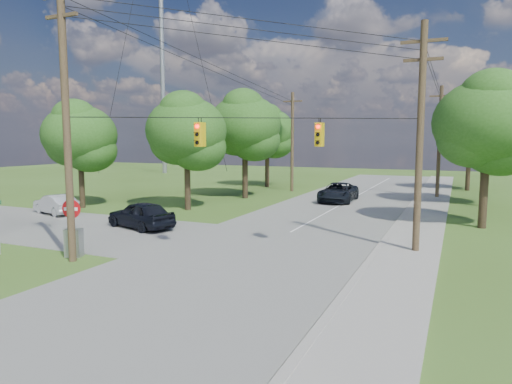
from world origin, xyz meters
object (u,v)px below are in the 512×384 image
at_px(car_cross_dark, 141,215).
at_px(pole_north_w, 292,141).
at_px(pole_ne, 420,135).
at_px(do_not_enter_sign, 71,215).
at_px(control_cabinet, 74,243).
at_px(pole_sw, 66,116).
at_px(pole_north_e, 439,141).
at_px(car_cross_silver, 56,204).
at_px(car_main_north, 338,192).

bearing_deg(car_cross_dark, pole_north_w, -166.99).
height_order(pole_ne, pole_north_w, pole_ne).
distance_m(pole_north_w, do_not_enter_sign, 29.18).
distance_m(pole_north_w, control_cabinet, 29.35).
distance_m(pole_ne, pole_north_w, 26.03).
distance_m(pole_ne, do_not_enter_sign, 16.13).
distance_m(car_cross_dark, control_cabinet, 6.68).
distance_m(pole_sw, control_cabinet, 5.64).
bearing_deg(pole_north_e, car_cross_dark, -124.45).
xyz_separation_m(pole_north_e, car_cross_dark, (-15.41, -22.47, -4.28)).
xyz_separation_m(pole_ne, car_cross_dark, (-15.41, -0.47, -4.62)).
bearing_deg(pole_sw, car_cross_silver, 140.26).
distance_m(car_cross_silver, control_cabinet, 13.14).
height_order(pole_north_w, car_cross_silver, pole_north_w).
xyz_separation_m(pole_north_w, car_main_north, (6.34, -6.13, -4.31)).
bearing_deg(pole_sw, car_main_north, 75.81).
bearing_deg(pole_north_w, pole_sw, -89.23).
bearing_deg(pole_north_e, pole_sw, -114.52).
height_order(pole_north_w, car_main_north, pole_north_w).
distance_m(pole_sw, do_not_enter_sign, 4.42).
bearing_deg(pole_north_w, control_cabinet, -90.23).
relative_size(pole_ne, pole_north_e, 1.05).
relative_size(pole_north_e, car_cross_dark, 2.10).
xyz_separation_m(pole_north_e, car_cross_silver, (-24.21, -20.70, -4.40)).
relative_size(pole_sw, do_not_enter_sign, 4.59).
xyz_separation_m(pole_sw, car_cross_dark, (-1.91, 7.13, -5.38)).
xyz_separation_m(pole_sw, car_main_north, (5.94, 23.47, -5.40)).
xyz_separation_m(car_cross_silver, do_not_enter_sign, (10.12, -8.30, 1.15)).
distance_m(pole_north_w, car_cross_silver, 23.54).
bearing_deg(pole_north_e, do_not_enter_sign, -115.90).
height_order(car_cross_dark, control_cabinet, car_cross_dark).
bearing_deg(car_main_north, pole_sw, -105.64).
distance_m(car_main_north, do_not_enter_sign, 23.80).
height_order(car_main_north, do_not_enter_sign, do_not_enter_sign).
bearing_deg(car_main_north, pole_north_e, 37.59).
relative_size(pole_sw, pole_north_w, 1.20).
bearing_deg(pole_north_w, car_cross_silver, -116.47).
bearing_deg(do_not_enter_sign, pole_north_e, 46.81).
relative_size(pole_ne, control_cabinet, 8.20).
bearing_deg(pole_ne, car_cross_dark, -178.25).
height_order(pole_north_e, car_main_north, pole_north_e).
xyz_separation_m(pole_ne, car_main_north, (-7.56, 15.87, -4.64)).
relative_size(pole_ne, car_cross_silver, 2.47).
relative_size(car_main_north, control_cabinet, 4.47).
height_order(pole_ne, do_not_enter_sign, pole_ne).
distance_m(pole_sw, pole_north_w, 29.62).
xyz_separation_m(pole_ne, pole_north_w, (-13.90, 22.00, -0.34)).
height_order(pole_north_e, pole_north_w, same).
bearing_deg(control_cabinet, car_main_north, 54.45).
xyz_separation_m(car_cross_dark, car_main_north, (7.85, 16.34, -0.02)).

